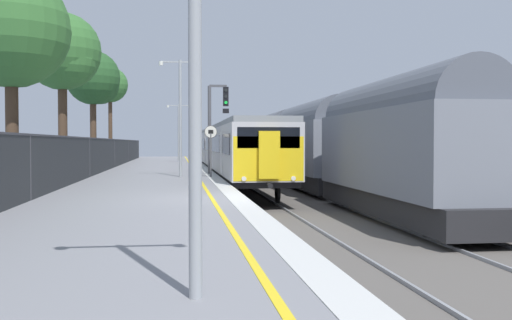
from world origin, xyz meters
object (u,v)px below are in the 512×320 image
object	(u,v)px
platform_lamp_near	(195,0)
background_tree_right	(64,55)
freight_train_adjacent_track	(291,143)
signal_gantry	(215,118)
background_tree_centre	(95,80)
platform_lamp_far	(179,127)
speed_limit_sign	(211,144)
commuter_train_at_platform	(215,147)
background_tree_left	(111,87)
background_tree_back	(11,32)
platform_lamp_mid	(180,108)

from	to	relation	value
platform_lamp_near	background_tree_right	size ratio (longest dim) A/B	0.66
freight_train_adjacent_track	signal_gantry	world-z (taller)	signal_gantry
background_tree_centre	platform_lamp_far	bearing A→B (deg)	58.83
speed_limit_sign	background_tree_centre	world-z (taller)	background_tree_centre
signal_gantry	platform_lamp_far	xyz separation A→B (m)	(-1.81, 20.37, 0.02)
platform_lamp_near	background_tree_centre	distance (m)	36.75
speed_limit_sign	background_tree_right	distance (m)	8.37
commuter_train_at_platform	signal_gantry	xyz separation A→B (m)	(-1.46, -22.86, 1.65)
freight_train_adjacent_track	platform_lamp_far	distance (m)	14.93
background_tree_right	background_tree_left	bearing A→B (deg)	90.10
platform_lamp_near	background_tree_right	xyz separation A→B (m)	(-5.57, 23.97, 2.79)
speed_limit_sign	background_tree_left	bearing A→B (deg)	107.07
background_tree_back	speed_limit_sign	bearing A→B (deg)	47.16
platform_lamp_mid	platform_lamp_far	distance (m)	22.82
platform_lamp_near	background_tree_centre	xyz separation A→B (m)	(-5.71, 36.19, 2.79)
signal_gantry	platform_lamp_near	xyz separation A→B (m)	(-1.81, -25.26, 0.18)
commuter_train_at_platform	background_tree_back	xyz separation A→B (m)	(-8.90, -33.34, 4.03)
commuter_train_at_platform	freight_train_adjacent_track	bearing A→B (deg)	-75.47
speed_limit_sign	platform_lamp_near	distance (m)	22.48
speed_limit_sign	platform_lamp_near	bearing A→B (deg)	-93.65
freight_train_adjacent_track	speed_limit_sign	distance (m)	11.83
background_tree_left	background_tree_right	world-z (taller)	background_tree_left
platform_lamp_far	platform_lamp_near	bearing A→B (deg)	-90.00
signal_gantry	background_tree_right	size ratio (longest dim) A/B	0.59
background_tree_right	signal_gantry	bearing A→B (deg)	9.87
signal_gantry	background_tree_left	xyz separation A→B (m)	(-7.42, 20.02, 3.39)
platform_lamp_near	background_tree_centre	size ratio (longest dim) A/B	0.66
signal_gantry	platform_lamp_mid	size ratio (longest dim) A/B	0.83
platform_lamp_far	background_tree_centre	distance (m)	11.42
freight_train_adjacent_track	platform_lamp_mid	size ratio (longest dim) A/B	9.13
commuter_train_at_platform	background_tree_centre	bearing A→B (deg)	-126.99
commuter_train_at_platform	freight_train_adjacent_track	world-z (taller)	freight_train_adjacent_track
platform_lamp_near	background_tree_right	bearing A→B (deg)	103.07
speed_limit_sign	background_tree_centre	size ratio (longest dim) A/B	0.31
platform_lamp_mid	background_tree_left	distance (m)	23.34
speed_limit_sign	platform_lamp_far	distance (m)	23.33
background_tree_centre	background_tree_back	distance (m)	21.42
background_tree_left	signal_gantry	bearing A→B (deg)	-69.67
commuter_train_at_platform	platform_lamp_mid	xyz separation A→B (m)	(-3.27, -25.30, 2.03)
platform_lamp_near	background_tree_back	bearing A→B (deg)	110.84
background_tree_back	signal_gantry	bearing A→B (deg)	54.64
commuter_train_at_platform	background_tree_right	world-z (taller)	background_tree_right
platform_lamp_far	platform_lamp_mid	bearing A→B (deg)	-90.00
background_tree_back	background_tree_left	bearing A→B (deg)	89.96
platform_lamp_mid	background_tree_back	size ratio (longest dim) A/B	0.76
signal_gantry	platform_lamp_mid	bearing A→B (deg)	-126.56
commuter_train_at_platform	background_tree_left	bearing A→B (deg)	-162.24
speed_limit_sign	platform_lamp_near	xyz separation A→B (m)	(-1.43, -22.38, 1.53)
platform_lamp_far	commuter_train_at_platform	bearing A→B (deg)	37.23
freight_train_adjacent_track	signal_gantry	bearing A→B (deg)	-126.43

